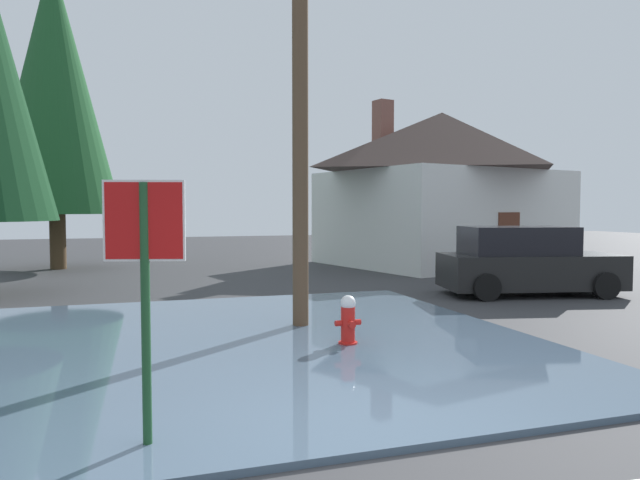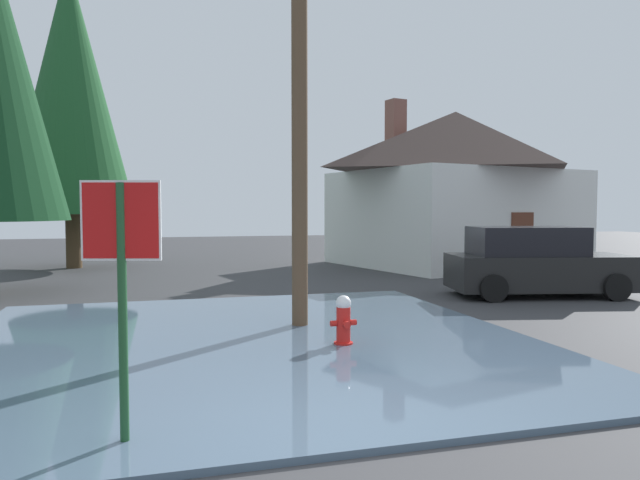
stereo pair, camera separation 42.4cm
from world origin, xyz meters
TOP-DOWN VIEW (x-y plane):
  - ground_plane at (0.00, 0.00)m, footprint 80.00×80.00m
  - flood_puddle at (-0.35, 4.15)m, footprint 8.78×8.91m
  - stop_sign_near at (-2.02, 0.45)m, footprint 0.68×0.21m
  - fire_hydrant at (1.01, 3.47)m, footprint 0.41×0.35m
  - utility_pole at (0.72, 5.06)m, footprint 1.60×0.28m
  - house at (9.30, 15.22)m, footprint 9.70×8.80m
  - parked_car at (7.16, 7.30)m, footprint 4.52×2.68m
  - pine_tree_mid_left at (-4.51, 17.62)m, footprint 4.32×4.32m

SIDE VIEW (x-z plane):
  - ground_plane at x=0.00m, z-range -0.10..0.00m
  - flood_puddle at x=-0.35m, z-range 0.00..0.07m
  - fire_hydrant at x=1.01m, z-range -0.01..0.81m
  - parked_car at x=7.16m, z-range -0.04..1.64m
  - stop_sign_near at x=-2.02m, z-range 0.50..2.87m
  - house at x=9.30m, z-range -0.12..6.13m
  - utility_pole at x=0.72m, z-range 0.18..8.38m
  - pine_tree_mid_left at x=-4.51m, z-range 0.95..11.76m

